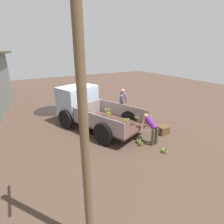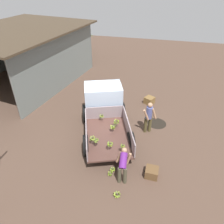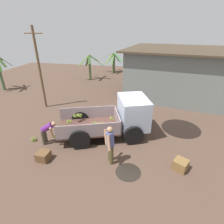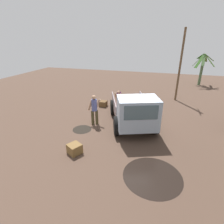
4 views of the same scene
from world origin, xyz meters
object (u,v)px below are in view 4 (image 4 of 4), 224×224
object	(u,v)px
wooden_crate_0	(103,104)
person_foreground_visitor	(94,108)
cargo_truck	(135,113)
banana_bunch_on_ground_0	(125,106)
wooden_crate_1	(75,149)
banana_bunch_on_ground_1	(126,105)
person_worker_loading	(119,96)
banana_bunch_on_ground_2	(122,101)
utility_pole	(180,65)

from	to	relation	value
wooden_crate_0	person_foreground_visitor	bearing A→B (deg)	9.57
cargo_truck	banana_bunch_on_ground_0	world-z (taller)	cargo_truck
wooden_crate_0	wooden_crate_1	size ratio (longest dim) A/B	0.98
banana_bunch_on_ground_0	cargo_truck	bearing A→B (deg)	21.14
wooden_crate_1	banana_bunch_on_ground_1	bearing A→B (deg)	171.10
person_worker_loading	banana_bunch_on_ground_1	xyz separation A→B (m)	(-0.01, 0.52, -0.66)
person_foreground_visitor	wooden_crate_0	size ratio (longest dim) A/B	3.43
person_worker_loading	banana_bunch_on_ground_2	bearing A→B (deg)	172.93
utility_pole	banana_bunch_on_ground_0	distance (m)	5.29
person_worker_loading	banana_bunch_on_ground_0	world-z (taller)	person_worker_loading
cargo_truck	wooden_crate_1	world-z (taller)	cargo_truck
utility_pole	banana_bunch_on_ground_2	distance (m)	5.13
person_foreground_visitor	wooden_crate_0	distance (m)	3.02
banana_bunch_on_ground_1	banana_bunch_on_ground_2	world-z (taller)	banana_bunch_on_ground_2
banana_bunch_on_ground_2	wooden_crate_0	distance (m)	1.73
person_foreground_visitor	person_worker_loading	size ratio (longest dim) A/B	1.38
banana_bunch_on_ground_0	wooden_crate_1	bearing A→B (deg)	-8.86
banana_bunch_on_ground_1	banana_bunch_on_ground_2	distance (m)	1.03
banana_bunch_on_ground_0	person_worker_loading	bearing A→B (deg)	-114.48
person_foreground_visitor	banana_bunch_on_ground_0	distance (m)	3.35
banana_bunch_on_ground_0	wooden_crate_0	world-z (taller)	wooden_crate_0
banana_bunch_on_ground_0	banana_bunch_on_ground_1	world-z (taller)	banana_bunch_on_ground_0
cargo_truck	banana_bunch_on_ground_1	xyz separation A→B (m)	(-3.43, -1.20, -0.98)
person_worker_loading	banana_bunch_on_ground_0	size ratio (longest dim) A/B	5.32
utility_pole	banana_bunch_on_ground_0	bearing A→B (deg)	-51.21
banana_bunch_on_ground_1	wooden_crate_1	bearing A→B (deg)	-8.90
person_foreground_visitor	wooden_crate_1	bearing A→B (deg)	156.21
banana_bunch_on_ground_2	banana_bunch_on_ground_1	bearing A→B (deg)	28.74
utility_pole	banana_bunch_on_ground_1	bearing A→B (deg)	-53.24
cargo_truck	wooden_crate_0	world-z (taller)	cargo_truck
person_foreground_visitor	banana_bunch_on_ground_1	size ratio (longest dim) A/B	8.00
utility_pole	person_worker_loading	size ratio (longest dim) A/B	4.25
wooden_crate_1	cargo_truck	bearing A→B (deg)	141.60
banana_bunch_on_ground_1	banana_bunch_on_ground_2	size ratio (longest dim) A/B	0.77
cargo_truck	person_worker_loading	size ratio (longest dim) A/B	3.92
person_worker_loading	wooden_crate_0	size ratio (longest dim) A/B	2.48
person_foreground_visitor	wooden_crate_0	xyz separation A→B (m)	(-2.88, -0.49, -0.78)
cargo_truck	wooden_crate_1	bearing A→B (deg)	-58.94
banana_bunch_on_ground_0	banana_bunch_on_ground_2	bearing A→B (deg)	-158.20
person_worker_loading	wooden_crate_1	world-z (taller)	person_worker_loading
utility_pole	person_worker_loading	bearing A→B (deg)	-56.83
banana_bunch_on_ground_1	wooden_crate_1	xyz separation A→B (m)	(6.16, -0.96, 0.12)
person_foreground_visitor	banana_bunch_on_ground_2	bearing A→B (deg)	-36.98
person_worker_loading	wooden_crate_0	bearing A→B (deg)	-77.15
banana_bunch_on_ground_2	banana_bunch_on_ground_0	bearing A→B (deg)	21.80
person_worker_loading	wooden_crate_0	xyz separation A→B (m)	(0.37, -1.13, -0.56)
person_foreground_visitor	banana_bunch_on_ground_1	world-z (taller)	person_foreground_visitor
utility_pole	wooden_crate_1	size ratio (longest dim) A/B	10.30
person_foreground_visitor	cargo_truck	bearing A→B (deg)	-121.84
person_worker_loading	banana_bunch_on_ground_2	xyz separation A→B (m)	(-0.91, 0.03, -0.66)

